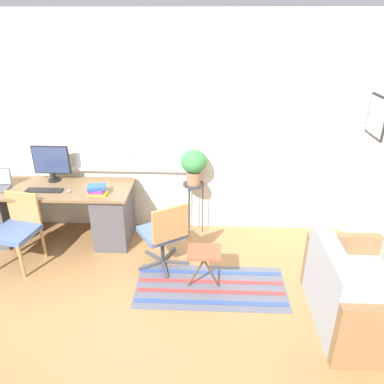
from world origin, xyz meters
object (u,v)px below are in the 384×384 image
(office_chair_swivel, at_px, (164,233))
(mouse, at_px, (69,191))
(book_stack, at_px, (97,190))
(couch_loveseat, at_px, (353,297))
(folding_stool, at_px, (204,255))
(monitor, at_px, (51,162))
(potted_plant, at_px, (194,164))
(keyboard, at_px, (44,190))
(desk_chair_wooden, at_px, (17,228))
(plant_stand, at_px, (194,190))

(office_chair_swivel, bearing_deg, mouse, -51.07)
(book_stack, relative_size, couch_loveseat, 0.21)
(folding_stool, bearing_deg, mouse, 155.52)
(monitor, distance_m, couch_loveseat, 3.68)
(office_chair_swivel, height_order, potted_plant, potted_plant)
(keyboard, relative_size, couch_loveseat, 0.38)
(monitor, xyz_separation_m, office_chair_swivel, (1.47, -0.73, -0.53))
(mouse, distance_m, desk_chair_wooden, 0.69)
(keyboard, distance_m, book_stack, 0.66)
(mouse, distance_m, folding_stool, 1.81)
(plant_stand, bearing_deg, potted_plant, -135.00)
(book_stack, bearing_deg, plant_stand, 19.93)
(desk_chair_wooden, height_order, potted_plant, potted_plant)
(office_chair_swivel, bearing_deg, book_stack, -56.17)
(book_stack, relative_size, desk_chair_wooden, 0.29)
(book_stack, height_order, folding_stool, book_stack)
(plant_stand, distance_m, potted_plant, 0.35)
(couch_loveseat, bearing_deg, office_chair_swivel, 66.99)
(desk_chair_wooden, bearing_deg, monitor, 86.35)
(plant_stand, relative_size, potted_plant, 1.59)
(plant_stand, bearing_deg, desk_chair_wooden, -159.42)
(mouse, height_order, couch_loveseat, couch_loveseat)
(couch_loveseat, relative_size, folding_stool, 2.50)
(keyboard, bearing_deg, plant_stand, 10.85)
(monitor, height_order, mouse, monitor)
(desk_chair_wooden, distance_m, office_chair_swivel, 1.67)
(monitor, distance_m, office_chair_swivel, 1.72)
(keyboard, relative_size, book_stack, 1.80)
(couch_loveseat, bearing_deg, mouse, 68.64)
(desk_chair_wooden, bearing_deg, folding_stool, 2.60)
(desk_chair_wooden, xyz_separation_m, folding_stool, (2.12, -0.36, -0.06))
(monitor, relative_size, plant_stand, 0.65)
(office_chair_swivel, relative_size, potted_plant, 1.88)
(plant_stand, bearing_deg, mouse, -165.96)
(desk_chair_wooden, bearing_deg, book_stack, 33.73)
(book_stack, relative_size, office_chair_swivel, 0.29)
(keyboard, xyz_separation_m, plant_stand, (1.77, 0.34, -0.12))
(office_chair_swivel, xyz_separation_m, couch_loveseat, (1.82, -0.77, -0.16))
(potted_plant, bearing_deg, plant_stand, 45.00)
(keyboard, distance_m, desk_chair_wooden, 0.53)
(folding_stool, bearing_deg, office_chair_swivel, 142.73)
(monitor, distance_m, desk_chair_wooden, 0.91)
(couch_loveseat, bearing_deg, potted_plant, 44.84)
(keyboard, xyz_separation_m, desk_chair_wooden, (-0.20, -0.40, -0.28))
(book_stack, height_order, couch_loveseat, book_stack)
(monitor, bearing_deg, couch_loveseat, -24.64)
(plant_stand, distance_m, folding_stool, 1.13)
(folding_stool, bearing_deg, potted_plant, 97.73)
(keyboard, height_order, potted_plant, potted_plant)
(book_stack, xyz_separation_m, folding_stool, (1.26, -0.70, -0.39))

